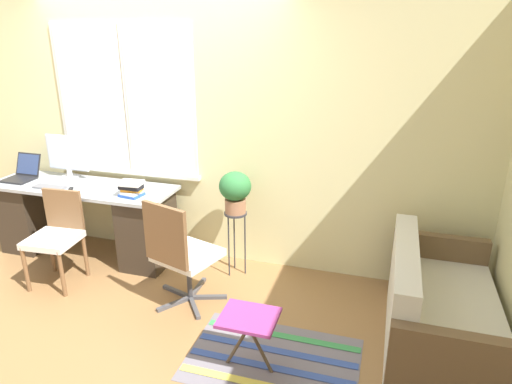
% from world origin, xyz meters
% --- Properties ---
extents(ground_plane, '(14.00, 14.00, 0.00)m').
position_xyz_m(ground_plane, '(0.00, 0.00, 0.00)').
color(ground_plane, olive).
extents(wall_back_with_window, '(9.00, 0.12, 2.70)m').
position_xyz_m(wall_back_with_window, '(-0.02, 0.67, 1.36)').
color(wall_back_with_window, beige).
rests_on(wall_back_with_window, ground_plane).
extents(desk, '(1.88, 0.59, 0.75)m').
position_xyz_m(desk, '(-0.75, 0.29, 0.40)').
color(desk, '#9EA3A8').
rests_on(desk, ground_plane).
extents(laptop, '(0.28, 0.32, 0.24)m').
position_xyz_m(laptop, '(-1.46, 0.30, 0.80)').
color(laptop, black).
rests_on(laptop, desk).
extents(monitor, '(0.46, 0.18, 0.44)m').
position_xyz_m(monitor, '(-1.02, 0.48, 0.98)').
color(monitor, silver).
rests_on(monitor, desk).
extents(keyboard, '(0.32, 0.11, 0.02)m').
position_xyz_m(keyboard, '(-1.00, 0.14, 0.76)').
color(keyboard, slate).
rests_on(keyboard, desk).
extents(mouse, '(0.04, 0.06, 0.03)m').
position_xyz_m(mouse, '(-0.76, 0.15, 0.77)').
color(mouse, black).
rests_on(mouse, desk).
extents(book_stack, '(0.23, 0.19, 0.14)m').
position_xyz_m(book_stack, '(-0.12, 0.18, 0.82)').
color(book_stack, '#2851B2').
rests_on(book_stack, desk).
extents(desk_chair_wooden, '(0.44, 0.45, 0.84)m').
position_xyz_m(desk_chair_wooden, '(-0.68, -0.22, 0.47)').
color(desk_chair_wooden, brown).
rests_on(desk_chair_wooden, ground_plane).
extents(office_chair_swivel, '(0.62, 0.63, 0.95)m').
position_xyz_m(office_chair_swivel, '(0.57, -0.25, 0.49)').
color(office_chair_swivel, '#47474C').
rests_on(office_chair_swivel, ground_plane).
extents(couch_loveseat, '(0.75, 1.42, 0.78)m').
position_xyz_m(couch_loveseat, '(2.57, -0.23, 0.27)').
color(couch_loveseat, silver).
rests_on(couch_loveseat, ground_plane).
extents(plant_stand, '(0.21, 0.21, 0.62)m').
position_xyz_m(plant_stand, '(0.83, 0.38, 0.52)').
color(plant_stand, '#333338').
rests_on(plant_stand, ground_plane).
extents(potted_plant, '(0.29, 0.29, 0.39)m').
position_xyz_m(potted_plant, '(0.83, 0.38, 0.84)').
color(potted_plant, '#9E6B4C').
rests_on(potted_plant, plant_stand).
extents(floor_rug_striped, '(1.21, 0.80, 0.01)m').
position_xyz_m(floor_rug_striped, '(1.48, -0.70, 0.00)').
color(floor_rug_striped, slate).
rests_on(floor_rug_striped, ground_plane).
extents(folding_stool, '(0.38, 0.32, 0.43)m').
position_xyz_m(folding_stool, '(1.34, -0.83, 0.38)').
color(folding_stool, '#93337A').
rests_on(folding_stool, ground_plane).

